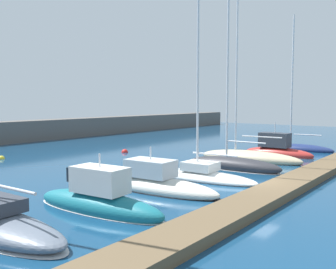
# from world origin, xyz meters

# --- Properties ---
(ground_plane) EXTENTS (120.00, 120.00, 0.00)m
(ground_plane) POSITION_xyz_m (0.00, 0.00, 0.00)
(ground_plane) COLOR navy
(dock_pier) EXTENTS (42.92, 2.11, 0.48)m
(dock_pier) POSITION_xyz_m (0.00, -1.74, 0.24)
(dock_pier) COLOR brown
(dock_pier) RESTS_ON ground_plane
(motorboat_teal_third) EXTENTS (2.49, 7.69, 3.17)m
(motorboat_teal_third) POSITION_xyz_m (-9.08, 3.79, 0.49)
(motorboat_teal_third) COLOR #19707F
(motorboat_teal_third) RESTS_ON ground_plane
(motorboat_ivory_fourth) EXTENTS (2.78, 8.08, 2.92)m
(motorboat_ivory_fourth) POSITION_xyz_m (-4.22, 4.19, 0.39)
(motorboat_ivory_fourth) COLOR silver
(motorboat_ivory_fourth) RESTS_ON ground_plane
(sailboat_white_fifth) EXTENTS (2.78, 8.20, 12.43)m
(sailboat_white_fifth) POSITION_xyz_m (0.21, 3.97, 0.23)
(sailboat_white_fifth) COLOR white
(sailboat_white_fifth) RESTS_ON ground_plane
(sailboat_charcoal_sixth) EXTENTS (2.04, 7.71, 14.10)m
(sailboat_charcoal_sixth) POSITION_xyz_m (4.73, 3.94, 0.42)
(sailboat_charcoal_sixth) COLOR #2D2D33
(sailboat_charcoal_sixth) RESTS_ON ground_plane
(sailboat_sand_seventh) EXTENTS (2.97, 9.25, 15.01)m
(sailboat_sand_seventh) POSITION_xyz_m (9.34, 4.80, 0.31)
(sailboat_sand_seventh) COLOR beige
(sailboat_sand_seventh) RESTS_ON ground_plane
(motorboat_red_eighth) EXTENTS (1.91, 6.69, 3.61)m
(motorboat_red_eighth) POSITION_xyz_m (13.68, 4.04, 0.55)
(motorboat_red_eighth) COLOR #B72D28
(motorboat_red_eighth) RESTS_ON ground_plane
(sailboat_navy_ninth) EXTENTS (2.29, 7.14, 14.47)m
(sailboat_navy_ninth) POSITION_xyz_m (18.87, 3.76, 0.34)
(sailboat_navy_ninth) COLOR navy
(sailboat_navy_ninth) RESTS_ON ground_plane
(mooring_buoy_yellow) EXTENTS (0.60, 0.60, 0.60)m
(mooring_buoy_yellow) POSITION_xyz_m (-3.23, 22.96, 0.00)
(mooring_buoy_yellow) COLOR yellow
(mooring_buoy_yellow) RESTS_ON ground_plane
(mooring_buoy_red) EXTENTS (0.67, 0.67, 0.67)m
(mooring_buoy_red) POSITION_xyz_m (6.67, 17.20, 0.00)
(mooring_buoy_red) COLOR red
(mooring_buoy_red) RESTS_ON ground_plane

